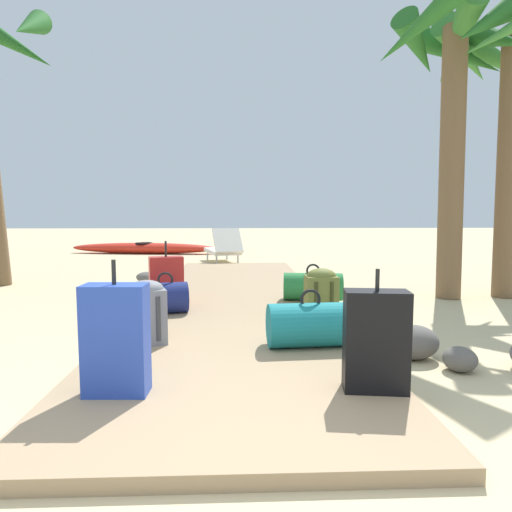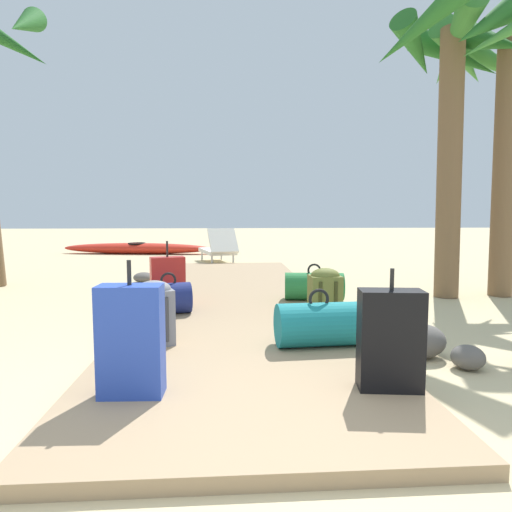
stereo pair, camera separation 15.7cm
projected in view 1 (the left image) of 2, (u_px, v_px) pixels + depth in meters
The scene contains 16 objects.
ground_plane at pixel (234, 316), 4.73m from camera, with size 60.00×60.00×0.00m, color #CCB789.
boardwalk at pixel (235, 299), 5.48m from camera, with size 2.10×7.54×0.08m, color tan.
duffel_bag_teal at pixel (310, 325), 3.38m from camera, with size 0.68×0.39×0.45m.
duffel_bag_green at pixel (313, 286), 5.20m from camera, with size 0.73×0.41×0.44m.
suitcase_blue at pixel (116, 339), 2.47m from camera, with size 0.36×0.19×0.77m.
suitcase_red at pixel (166, 280), 5.04m from camera, with size 0.42×0.29×0.72m.
backpack_grey at pixel (146, 310), 3.45m from camera, with size 0.36×0.33×0.51m.
backpack_olive at pixel (321, 292), 4.33m from camera, with size 0.32×0.27×0.49m.
suitcase_black at pixel (376, 341), 2.52m from camera, with size 0.38×0.23×0.72m.
duffel_bag_navy at pixel (166, 298), 4.52m from camera, with size 0.51×0.42×0.43m.
palm_tree_near_right at pixel (455, 76), 5.55m from camera, with size 2.08×2.12×3.84m.
lounge_chair at pixel (223, 249), 9.88m from camera, with size 0.96×1.63×0.80m.
kayak at pixel (144, 248), 12.28m from camera, with size 4.27×1.22×0.31m.
rock_left_near at pixel (146, 277), 7.11m from camera, with size 0.32×0.36×0.17m, color #5B5651.
rock_right_near at pixel (414, 342), 3.33m from camera, with size 0.38×0.31×0.26m, color #5B5651.
rock_right_far at pixel (460, 359), 3.07m from camera, with size 0.23×0.23×0.18m, color #5B5651.
Camera 1 is at (0.05, -1.63, 1.11)m, focal length 30.52 mm.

